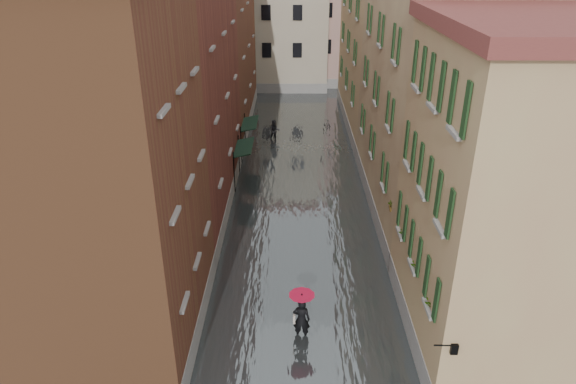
{
  "coord_description": "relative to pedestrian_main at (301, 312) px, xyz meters",
  "views": [
    {
      "loc": [
        -0.48,
        -17.74,
        13.8
      ],
      "look_at": [
        -0.67,
        4.63,
        3.0
      ],
      "focal_mm": 32.0,
      "sensor_mm": 36.0,
      "label": 1
    }
  ],
  "objects": [
    {
      "name": "building_left_far",
      "position": [
        -6.9,
        26.23,
        5.75
      ],
      "size": [
        6.0,
        16.0,
        14.0
      ],
      "primitive_type": "cube",
      "color": "brown",
      "rests_on": "ground"
    },
    {
      "name": "building_right_mid",
      "position": [
        7.1,
        11.23,
        5.25
      ],
      "size": [
        6.0,
        14.0,
        13.0
      ],
      "primitive_type": "cube",
      "color": "tan",
      "rests_on": "ground"
    },
    {
      "name": "building_right_far",
      "position": [
        7.1,
        26.23,
        4.5
      ],
      "size": [
        6.0,
        16.0,
        11.5
      ],
      "primitive_type": "cube",
      "color": "#A47A55",
      "rests_on": "ground"
    },
    {
      "name": "building_end_cream",
      "position": [
        -2.9,
        40.23,
        5.25
      ],
      "size": [
        12.0,
        9.0,
        13.0
      ],
      "primitive_type": "cube",
      "color": "#B7AD91",
      "rests_on": "ground"
    },
    {
      "name": "floodwater",
      "position": [
        0.1,
        15.23,
        -1.15
      ],
      "size": [
        10.0,
        60.0,
        0.2
      ],
      "primitive_type": "cube",
      "color": "#444A4C",
      "rests_on": "ground"
    },
    {
      "name": "pedestrian_main",
      "position": [
        0.0,
        0.0,
        0.0
      ],
      "size": [
        0.99,
        0.99,
        2.06
      ],
      "color": "black",
      "rests_on": "ground"
    },
    {
      "name": "window_planters",
      "position": [
        4.22,
        1.41,
        2.26
      ],
      "size": [
        0.59,
        7.96,
        0.84
      ],
      "color": "brown",
      "rests_on": "ground"
    },
    {
      "name": "pedestrian_far",
      "position": [
        -1.73,
        22.1,
        -0.39
      ],
      "size": [
        0.94,
        0.78,
        1.73
      ],
      "primitive_type": "imported",
      "rotation": [
        0.0,
        0.0,
        0.16
      ],
      "color": "black",
      "rests_on": "ground"
    },
    {
      "name": "building_left_mid",
      "position": [
        -6.9,
        11.23,
        5.0
      ],
      "size": [
        6.0,
        14.0,
        12.5
      ],
      "primitive_type": "cube",
      "color": "brown",
      "rests_on": "ground"
    },
    {
      "name": "wall_lantern",
      "position": [
        4.43,
        -3.77,
        1.75
      ],
      "size": [
        0.71,
        0.22,
        0.35
      ],
      "color": "black",
      "rests_on": "ground"
    },
    {
      "name": "building_right_near",
      "position": [
        7.1,
        0.23,
        4.5
      ],
      "size": [
        6.0,
        8.0,
        11.5
      ],
      "primitive_type": "cube",
      "color": "#A47A55",
      "rests_on": "ground"
    },
    {
      "name": "awning_far",
      "position": [
        -3.38,
        18.83,
        1.22
      ],
      "size": [
        1.09,
        3.11,
        2.8
      ],
      "color": "black",
      "rests_on": "ground"
    },
    {
      "name": "building_end_pink",
      "position": [
        6.1,
        42.23,
        4.75
      ],
      "size": [
        10.0,
        9.0,
        12.0
      ],
      "primitive_type": "cube",
      "color": "tan",
      "rests_on": "ground"
    },
    {
      "name": "building_left_near",
      "position": [
        -6.9,
        0.23,
        5.25
      ],
      "size": [
        6.0,
        8.0,
        13.0
      ],
      "primitive_type": "cube",
      "color": "brown",
      "rests_on": "ground"
    },
    {
      "name": "ground",
      "position": [
        0.1,
        2.23,
        -1.25
      ],
      "size": [
        120.0,
        120.0,
        0.0
      ],
      "primitive_type": "plane",
      "color": "slate",
      "rests_on": "ground"
    },
    {
      "name": "awning_near",
      "position": [
        -3.38,
        14.16,
        1.22
      ],
      "size": [
        1.09,
        3.05,
        2.8
      ],
      "color": "black",
      "rests_on": "ground"
    }
  ]
}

